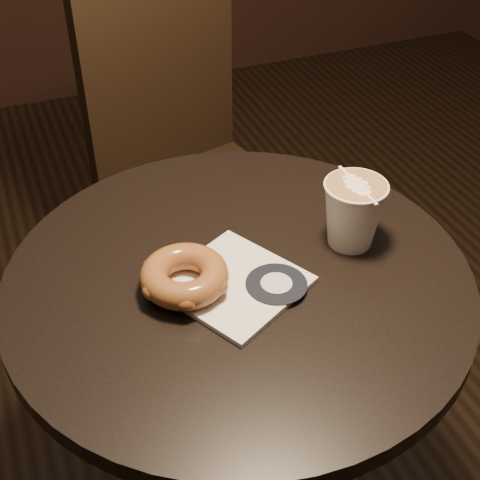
# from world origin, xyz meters

# --- Properties ---
(cafe_table) EXTENTS (0.70, 0.70, 0.75)m
(cafe_table) POSITION_xyz_m (0.00, 0.00, 0.55)
(cafe_table) COLOR black
(cafe_table) RESTS_ON ground
(chair) EXTENTS (0.49, 0.49, 1.02)m
(chair) POSITION_xyz_m (0.13, 0.69, 0.57)
(chair) COLOR black
(chair) RESTS_ON ground
(pastry_bag) EXTENTS (0.24, 0.24, 0.01)m
(pastry_bag) POSITION_xyz_m (-0.02, -0.03, 0.75)
(pastry_bag) COLOR silver
(pastry_bag) RESTS_ON cafe_table
(doughnut) EXTENTS (0.13, 0.13, 0.04)m
(doughnut) POSITION_xyz_m (-0.09, -0.01, 0.78)
(doughnut) COLOR brown
(doughnut) RESTS_ON pastry_bag
(latte_cup) EXTENTS (0.10, 0.10, 0.11)m
(latte_cup) POSITION_xyz_m (0.19, 0.00, 0.80)
(latte_cup) COLOR white
(latte_cup) RESTS_ON cafe_table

